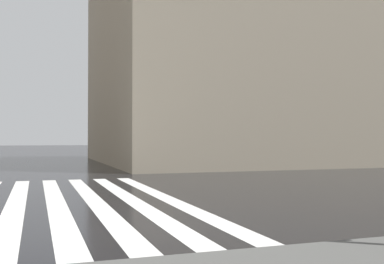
% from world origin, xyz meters
% --- Properties ---
extents(ground_plane, '(220.00, 220.00, 0.00)m').
position_xyz_m(ground_plane, '(0.00, 0.00, 0.00)').
color(ground_plane, black).
extents(zebra_crossing, '(13.00, 6.50, 0.01)m').
position_xyz_m(zebra_crossing, '(4.00, 0.80, 0.00)').
color(zebra_crossing, silver).
rests_on(zebra_crossing, ground_plane).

